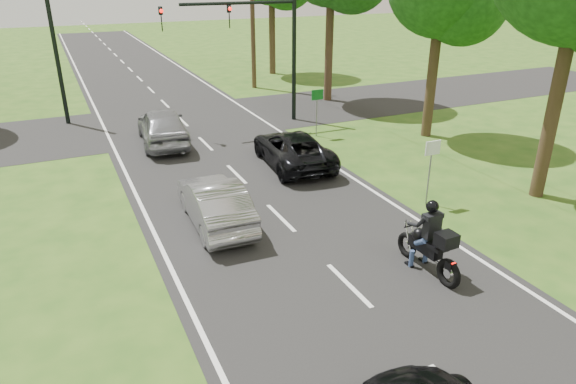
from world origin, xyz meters
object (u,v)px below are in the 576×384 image
(sign_white, at_px, (432,157))
(silver_suv, at_px, (163,126))
(motorcycle_rider, at_px, (431,245))
(silver_sedan, at_px, (215,202))
(dark_suv, at_px, (293,149))
(utility_pole_far, at_px, (252,4))
(traffic_signal, at_px, (258,36))
(sign_green, at_px, (317,101))

(sign_white, bearing_deg, silver_suv, 122.92)
(sign_white, bearing_deg, motorcycle_rider, -128.41)
(silver_sedan, xyz_separation_m, silver_suv, (0.27, 8.28, 0.11))
(motorcycle_rider, bearing_deg, silver_sedan, 128.36)
(dark_suv, xyz_separation_m, sign_white, (2.37, -5.07, 0.94))
(motorcycle_rider, height_order, utility_pole_far, utility_pole_far)
(motorcycle_rider, bearing_deg, sign_white, 49.97)
(dark_suv, bearing_deg, utility_pole_far, -100.15)
(silver_sedan, relative_size, utility_pole_far, 0.41)
(dark_suv, relative_size, traffic_signal, 0.73)
(silver_suv, height_order, sign_green, sign_green)
(traffic_signal, bearing_deg, sign_white, -82.95)
(silver_sedan, bearing_deg, traffic_signal, -116.67)
(silver_suv, bearing_deg, utility_pole_far, -125.36)
(silver_sedan, xyz_separation_m, sign_green, (6.80, 6.51, 0.90))
(traffic_signal, bearing_deg, sign_green, -62.62)
(silver_sedan, height_order, traffic_signal, traffic_signal)
(utility_pole_far, bearing_deg, silver_suv, -130.25)
(dark_suv, bearing_deg, sign_white, 120.44)
(motorcycle_rider, height_order, dark_suv, motorcycle_rider)
(motorcycle_rider, height_order, traffic_signal, traffic_signal)
(motorcycle_rider, height_order, sign_green, sign_green)
(sign_white, height_order, sign_green, same)
(sign_white, bearing_deg, silver_sedan, 167.29)
(sign_green, bearing_deg, motorcycle_rider, -103.94)
(motorcycle_rider, height_order, silver_suv, motorcycle_rider)
(motorcycle_rider, bearing_deg, traffic_signal, 83.43)
(traffic_signal, bearing_deg, motorcycle_rider, -94.95)
(silver_suv, height_order, traffic_signal, traffic_signal)
(silver_suv, relative_size, sign_white, 2.19)
(dark_suv, height_order, sign_green, sign_green)
(silver_sedan, bearing_deg, utility_pole_far, -112.67)
(motorcycle_rider, xyz_separation_m, sign_green, (2.80, 11.28, 0.83))
(silver_suv, bearing_deg, traffic_signal, -161.05)
(traffic_signal, xyz_separation_m, utility_pole_far, (2.86, 8.00, 0.95))
(traffic_signal, bearing_deg, utility_pole_far, 70.32)
(sign_white, bearing_deg, utility_pole_far, 85.49)
(utility_pole_far, bearing_deg, sign_white, -94.51)
(silver_sedan, relative_size, sign_green, 1.95)
(motorcycle_rider, relative_size, traffic_signal, 0.35)
(dark_suv, relative_size, sign_green, 2.19)
(dark_suv, bearing_deg, sign_green, -125.94)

